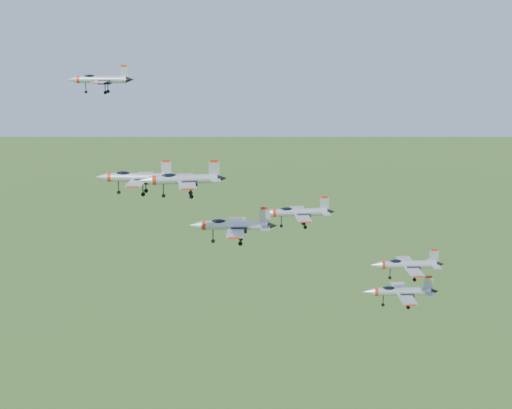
{
  "coord_description": "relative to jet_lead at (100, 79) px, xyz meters",
  "views": [
    {
      "loc": [
        9.98,
        -106.05,
        154.31
      ],
      "look_at": [
        9.4,
        -0.28,
        127.39
      ],
      "focal_mm": 50.0,
      "sensor_mm": 36.0,
      "label": 1
    }
  ],
  "objects": [
    {
      "name": "jet_trail",
      "position": [
        50.16,
        -11.13,
        -28.47
      ],
      "size": [
        12.02,
        9.92,
        3.21
      ],
      "rotation": [
        0.0,
        0.0,
        0.05
      ],
      "color": "#A5ABB1"
    },
    {
      "name": "jet_extra",
      "position": [
        49.77,
        -9.19,
        -33.83
      ],
      "size": [
        12.61,
        10.38,
        3.38
      ],
      "rotation": [
        0.0,
        0.0,
        0.03
      ],
      "color": "#A5ABB1"
    },
    {
      "name": "jet_right_high",
      "position": [
        17.07,
        -33.96,
        -9.57
      ],
      "size": [
        10.85,
        9.06,
        2.9
      ],
      "rotation": [
        0.0,
        0.0,
        0.14
      ],
      "color": "#A5ABB1"
    },
    {
      "name": "jet_left_low",
      "position": [
        32.85,
        -5.51,
        -21.32
      ],
      "size": [
        12.38,
        10.27,
        3.31
      ],
      "rotation": [
        0.0,
        0.0,
        0.09
      ],
      "color": "#A5ABB1"
    },
    {
      "name": "jet_right_low",
      "position": [
        22.85,
        -26.48,
        -17.59
      ],
      "size": [
        12.11,
        9.94,
        3.25
      ],
      "rotation": [
        0.0,
        0.0,
        -0.01
      ],
      "color": "#A5ABB1"
    },
    {
      "name": "jet_left_high",
      "position": [
        7.06,
        -9.64,
        -14.54
      ],
      "size": [
        13.35,
        11.0,
        3.57
      ],
      "rotation": [
        0.0,
        0.0,
        -0.04
      ],
      "color": "#A5ABB1"
    },
    {
      "name": "jet_lead",
      "position": [
        0.0,
        0.0,
        0.0
      ],
      "size": [
        11.19,
        9.19,
        3.0
      ],
      "rotation": [
        0.0,
        0.0,
        -0.02
      ],
      "color": "#A5ABB1"
    }
  ]
}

